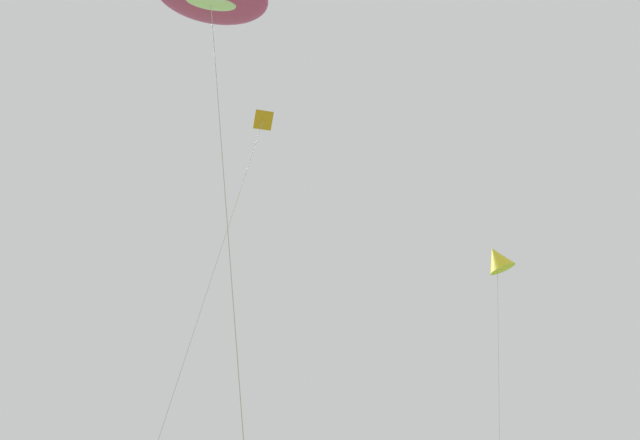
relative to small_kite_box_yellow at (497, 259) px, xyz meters
name	(u,v)px	position (x,y,z in m)	size (l,w,h in m)	color
small_kite_box_yellow	(497,259)	(0.00, 0.00, 0.00)	(1.85, 2.81, 11.26)	yellow
small_kite_bird_shape	(258,137)	(-9.46, 5.42, 4.60)	(4.35, 0.82, 16.60)	orange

